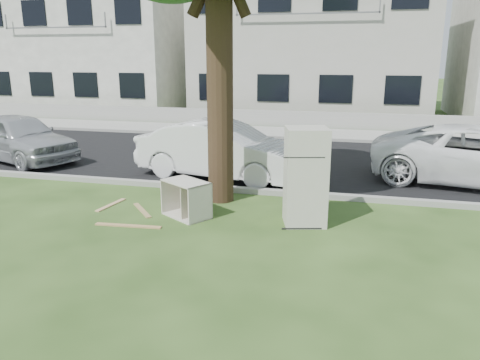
% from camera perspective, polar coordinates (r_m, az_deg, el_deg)
% --- Properties ---
extents(ground, '(120.00, 120.00, 0.00)m').
position_cam_1_polar(ground, '(8.38, -3.13, -6.22)').
color(ground, '#274017').
extents(road, '(120.00, 7.00, 0.01)m').
position_cam_1_polar(road, '(13.99, 4.09, 2.48)').
color(road, black).
rests_on(road, ground).
extents(kerb_near, '(120.00, 0.18, 0.12)m').
position_cam_1_polar(kerb_near, '(10.62, 0.74, -1.57)').
color(kerb_near, gray).
rests_on(kerb_near, ground).
extents(kerb_far, '(120.00, 0.18, 0.12)m').
position_cam_1_polar(kerb_far, '(17.43, 6.13, 4.92)').
color(kerb_far, gray).
rests_on(kerb_far, ground).
extents(sidewalk, '(120.00, 2.80, 0.01)m').
position_cam_1_polar(sidewalk, '(18.85, 6.75, 5.67)').
color(sidewalk, gray).
rests_on(sidewalk, ground).
extents(low_wall, '(120.00, 0.15, 0.70)m').
position_cam_1_polar(low_wall, '(20.37, 7.37, 7.33)').
color(low_wall, gray).
rests_on(low_wall, ground).
extents(townhouse_left, '(10.20, 8.16, 7.04)m').
position_cam_1_polar(townhouse_left, '(28.78, -16.47, 15.41)').
color(townhouse_left, white).
rests_on(townhouse_left, ground).
extents(townhouse_center, '(11.22, 8.16, 7.44)m').
position_cam_1_polar(townhouse_center, '(25.08, 9.03, 16.43)').
color(townhouse_center, '#B6B2A6').
rests_on(townhouse_center, ground).
extents(fridge, '(0.89, 0.85, 1.79)m').
position_cam_1_polar(fridge, '(8.56, 8.00, 0.41)').
color(fridge, '#B9B7A7').
rests_on(fridge, ground).
extents(cabinet, '(1.07, 0.97, 0.71)m').
position_cam_1_polar(cabinet, '(9.05, -6.56, -2.29)').
color(cabinet, white).
rests_on(cabinet, ground).
extents(plank_a, '(1.26, 0.20, 0.03)m').
position_cam_1_polar(plank_a, '(8.82, -13.48, -5.44)').
color(plank_a, tan).
rests_on(plank_a, ground).
extents(plank_b, '(0.72, 0.80, 0.02)m').
position_cam_1_polar(plank_b, '(9.61, -11.84, -3.64)').
color(plank_b, '#A28755').
rests_on(plank_b, ground).
extents(plank_c, '(0.23, 0.91, 0.02)m').
position_cam_1_polar(plank_c, '(10.10, -15.45, -2.94)').
color(plank_c, tan).
rests_on(plank_c, ground).
extents(car_center, '(4.56, 2.33, 1.43)m').
position_cam_1_polar(car_center, '(11.77, -2.24, 3.66)').
color(car_center, silver).
rests_on(car_center, ground).
extents(car_left, '(4.43, 3.03, 1.40)m').
position_cam_1_polar(car_left, '(15.14, -25.37, 4.71)').
color(car_left, '#A8ABB0').
rests_on(car_left, ground).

